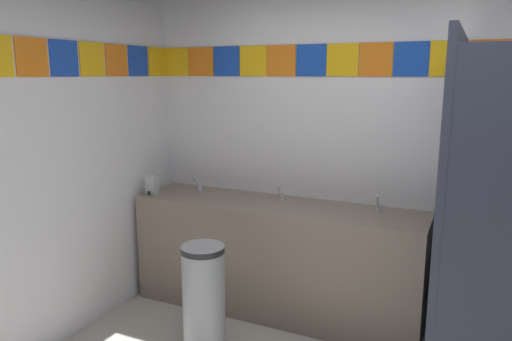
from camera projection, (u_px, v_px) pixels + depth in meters
name	position (u px, v px, depth m)	size (l,w,h in m)	color
wall_back	(389.00, 147.00, 3.54)	(3.88, 0.09, 2.63)	silver
wall_side	(1.00, 164.00, 2.86)	(0.09, 3.30, 2.63)	silver
vanity_counter	(276.00, 256.00, 3.75)	(2.24, 0.56, 0.87)	gray
faucet_left	(199.00, 185.00, 4.04)	(0.04, 0.10, 0.14)	silver
faucet_center	(281.00, 194.00, 3.73)	(0.04, 0.10, 0.14)	silver
faucet_right	(378.00, 205.00, 3.42)	(0.04, 0.10, 0.14)	silver
soap_dispenser	(152.00, 185.00, 3.94)	(0.09, 0.09, 0.16)	#B7BABF
stall_divider	(478.00, 240.00, 2.41)	(0.92, 1.48, 2.05)	#33384C
trash_bin	(204.00, 299.00, 3.20)	(0.29, 0.29, 0.74)	#999EA3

